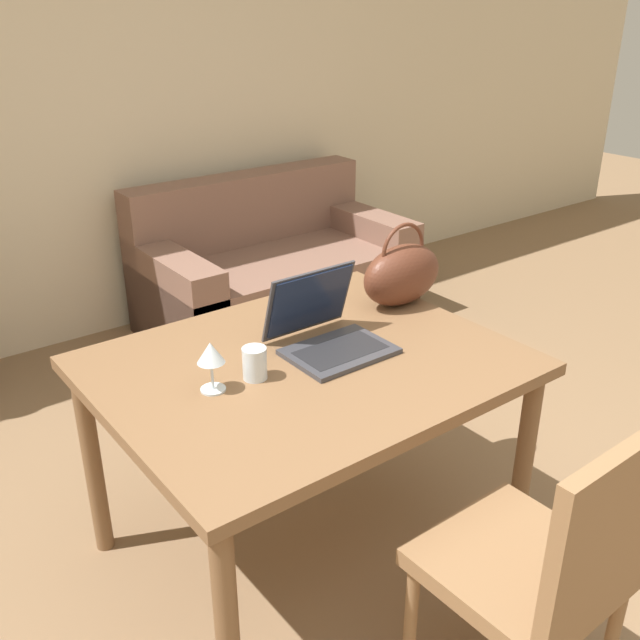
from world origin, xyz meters
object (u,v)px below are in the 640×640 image
Objects in this scene: laptop at (325,327)px; handbag at (402,274)px; couch at (273,274)px; drinking_glass at (255,363)px; wine_glass at (211,356)px; chair at (549,563)px.

laptop is 0.44m from handbag.
couch is 15.40× the size of drinking_glass.
drinking_glass is at bearing -5.49° from wine_glass.
drinking_glass is at bearing -168.20° from handbag.
laptop is at bearing 88.38° from chair.
drinking_glass is at bearing -171.21° from laptop.
handbag reaches higher than drinking_glass.
couch is at bearing 73.49° from handbag.
wine_glass is (-0.42, 0.86, 0.34)m from chair.
laptop is at bearing -118.30° from couch.
wine_glass is 0.86m from handbag.
handbag is at bearing 65.36° from chair.
handbag is (0.43, 0.11, 0.05)m from laptop.
wine_glass is (-0.42, -0.03, 0.05)m from laptop.
drinking_glass is at bearing 107.39° from chair.
chair is 6.04× the size of wine_glass.
drinking_glass is 0.74m from handbag.
couch is 2.11m from drinking_glass.
couch is 4.69× the size of laptop.
wine_glass is at bearing -175.64° from laptop.
chair is at bearing -90.42° from laptop.
wine_glass is at bearing 114.69° from chair.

